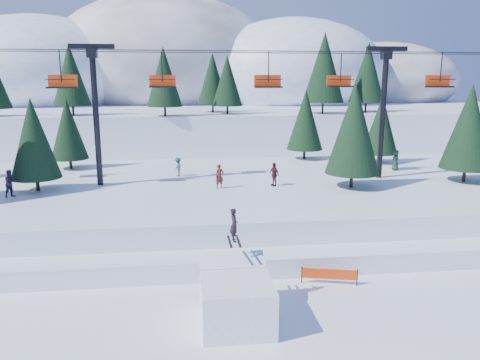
{
  "coord_description": "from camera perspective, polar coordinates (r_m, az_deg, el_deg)",
  "views": [
    {
      "loc": [
        -2.64,
        -17.52,
        10.33
      ],
      "look_at": [
        0.2,
        6.0,
        5.2
      ],
      "focal_mm": 35.0,
      "sensor_mm": 36.0,
      "label": 1
    }
  ],
  "objects": [
    {
      "name": "ground",
      "position": [
        20.51,
        1.53,
        -18.03
      ],
      "size": [
        160.0,
        160.0,
        0.0
      ],
      "primitive_type": "plane",
      "color": "white",
      "rests_on": "ground"
    },
    {
      "name": "mid_shelf",
      "position": [
        36.75,
        -2.56,
        -2.1
      ],
      "size": [
        70.0,
        22.0,
        2.5
      ],
      "primitive_type": "cube",
      "color": "white",
      "rests_on": "ground"
    },
    {
      "name": "berm",
      "position": [
        27.45,
        -0.93,
        -8.65
      ],
      "size": [
        70.0,
        6.0,
        1.1
      ],
      "primitive_type": "cube",
      "color": "white",
      "rests_on": "ground"
    },
    {
      "name": "mountain_ridge",
      "position": [
        90.92,
        -8.6,
        11.64
      ],
      "size": [
        119.0,
        60.83,
        26.46
      ],
      "color": "white",
      "rests_on": "ground"
    },
    {
      "name": "jump_kicker",
      "position": [
        20.81,
        -0.54,
        -14.06
      ],
      "size": [
        3.0,
        4.28,
        4.67
      ],
      "color": "white",
      "rests_on": "ground"
    },
    {
      "name": "chairlift",
      "position": [
        35.8,
        -0.53,
        10.6
      ],
      "size": [
        46.0,
        3.21,
        10.28
      ],
      "color": "black",
      "rests_on": "mid_shelf"
    },
    {
      "name": "conifer_stand",
      "position": [
        36.66,
        1.17,
        7.04
      ],
      "size": [
        63.93,
        18.15,
        9.88
      ],
      "color": "black",
      "rests_on": "mid_shelf"
    },
    {
      "name": "distant_skiers",
      "position": [
        35.84,
        -3.7,
        1.01
      ],
      "size": [
        31.03,
        7.07,
        1.87
      ],
      "color": "#30243A",
      "rests_on": "mid_shelf"
    },
    {
      "name": "banner_near",
      "position": [
        24.84,
        10.85,
        -11.22
      ],
      "size": [
        2.77,
        0.75,
        0.9
      ],
      "color": "black",
      "rests_on": "ground"
    },
    {
      "name": "banner_far",
      "position": [
        28.11,
        16.98,
        -8.72
      ],
      "size": [
        2.86,
        0.19,
        0.9
      ],
      "color": "black",
      "rests_on": "ground"
    }
  ]
}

